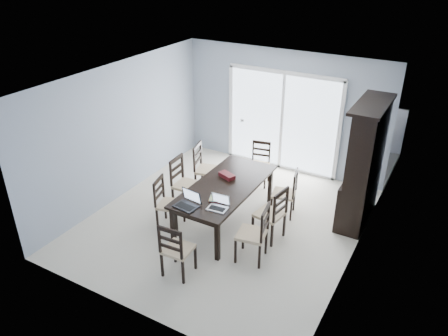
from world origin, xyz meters
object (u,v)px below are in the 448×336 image
(chair_right_far, at_px, (289,188))
(game_box, at_px, (227,176))
(china_hutch, at_px, (364,166))
(chair_right_near, at_px, (258,228))
(chair_right_mid, at_px, (275,209))
(chair_left_far, at_px, (203,163))
(chair_end_far, at_px, (260,158))
(laptop_dark, at_px, (186,204))
(chair_left_near, at_px, (165,198))
(chair_left_mid, at_px, (182,177))
(hot_tub, at_px, (286,130))
(dining_table, at_px, (225,189))
(cell_phone, at_px, (191,211))
(chair_end_near, at_px, (174,246))
(laptop_silver, at_px, (217,206))

(chair_right_far, xyz_separation_m, game_box, (-1.00, -0.51, 0.23))
(china_hutch, height_order, chair_right_far, china_hutch)
(chair_right_near, relative_size, chair_right_mid, 1.01)
(chair_left_far, distance_m, chair_right_far, 1.82)
(chair_end_far, bearing_deg, laptop_dark, 75.92)
(chair_left_near, bearing_deg, chair_left_mid, 175.08)
(chair_left_near, xyz_separation_m, chair_left_far, (-0.08, 1.37, 0.05))
(chair_right_near, distance_m, chair_right_far, 1.45)
(chair_left_mid, xyz_separation_m, hot_tub, (0.69, 3.39, -0.13))
(dining_table, distance_m, cell_phone, 1.01)
(chair_left_mid, bearing_deg, game_box, 99.83)
(chair_end_far, height_order, hot_tub, chair_end_far)
(chair_left_far, xyz_separation_m, game_box, (0.82, -0.51, 0.18))
(chair_left_near, distance_m, chair_right_far, 2.21)
(chair_end_far, bearing_deg, chair_right_mid, 110.06)
(chair_right_mid, xyz_separation_m, chair_end_near, (-0.89, -1.57, -0.03))
(dining_table, height_order, cell_phone, cell_phone)
(chair_left_far, relative_size, chair_end_near, 1.07)
(chair_end_far, xyz_separation_m, game_box, (-0.01, -1.39, 0.25))
(chair_right_near, bearing_deg, chair_right_mid, -9.93)
(chair_right_near, relative_size, chair_right_far, 1.09)
(chair_left_far, xyz_separation_m, chair_right_mid, (1.90, -0.83, -0.01))
(chair_left_far, bearing_deg, chair_right_mid, 53.04)
(chair_left_far, bearing_deg, chair_left_near, -10.02)
(china_hutch, distance_m, chair_left_near, 3.46)
(game_box, bearing_deg, chair_right_near, -41.40)
(chair_left_near, height_order, laptop_silver, chair_left_near)
(chair_right_far, bearing_deg, hot_tub, 10.59)
(chair_end_near, xyz_separation_m, hot_tub, (-0.33, 5.09, -0.09))
(chair_right_mid, bearing_deg, chair_left_mid, 94.98)
(chair_left_far, xyz_separation_m, laptop_silver, (1.20, -1.49, 0.19))
(chair_left_near, relative_size, game_box, 3.50)
(chair_right_near, xyz_separation_m, hot_tub, (-1.22, 4.15, -0.12))
(dining_table, bearing_deg, chair_left_mid, 176.15)
(dining_table, distance_m, chair_right_far, 1.17)
(chair_left_near, relative_size, chair_left_far, 0.92)
(chair_left_far, bearing_deg, chair_end_far, 123.15)
(chair_right_mid, bearing_deg, hot_tub, 28.23)
(chair_left_far, bearing_deg, china_hutch, 86.18)
(chair_right_mid, xyz_separation_m, chair_end_far, (-1.06, 1.71, -0.06))
(chair_end_far, bearing_deg, chair_end_near, 81.14)
(laptop_dark, relative_size, hot_tub, 0.18)
(chair_right_mid, distance_m, chair_end_near, 1.80)
(laptop_silver, bearing_deg, chair_right_near, -0.89)
(chair_right_near, distance_m, hot_tub, 4.32)
(laptop_silver, height_order, game_box, laptop_silver)
(chair_left_near, relative_size, chair_right_far, 1.01)
(cell_phone, bearing_deg, dining_table, 101.63)
(chair_left_near, bearing_deg, chair_end_near, 28.65)
(chair_right_near, distance_m, chair_right_mid, 0.62)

